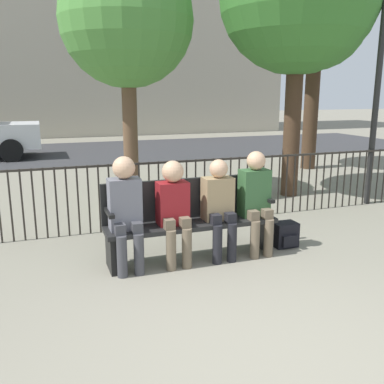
# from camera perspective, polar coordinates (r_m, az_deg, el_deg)

# --- Properties ---
(ground_plane) EXTENTS (80.00, 80.00, 0.00)m
(ground_plane) POSITION_cam_1_polar(r_m,az_deg,el_deg) (3.27, 14.59, -22.63)
(ground_plane) COLOR gray
(park_bench) EXTENTS (1.99, 0.45, 0.92)m
(park_bench) POSITION_cam_1_polar(r_m,az_deg,el_deg) (4.95, -0.32, -3.18)
(park_bench) COLOR black
(park_bench) RESTS_ON ground
(seated_person_0) EXTENTS (0.34, 0.39, 1.24)m
(seated_person_0) POSITION_cam_1_polar(r_m,az_deg,el_deg) (4.58, -8.83, -1.95)
(seated_person_0) COLOR #3D3D42
(seated_person_0) RESTS_ON ground
(seated_person_1) EXTENTS (0.34, 0.39, 1.17)m
(seated_person_1) POSITION_cam_1_polar(r_m,az_deg,el_deg) (4.71, -2.42, -1.84)
(seated_person_1) COLOR brown
(seated_person_1) RESTS_ON ground
(seated_person_2) EXTENTS (0.34, 0.39, 1.16)m
(seated_person_2) POSITION_cam_1_polar(r_m,az_deg,el_deg) (4.90, 3.65, -1.54)
(seated_person_2) COLOR black
(seated_person_2) RESTS_ON ground
(seated_person_3) EXTENTS (0.34, 0.39, 1.23)m
(seated_person_3) POSITION_cam_1_polar(r_m,az_deg,el_deg) (5.10, 8.53, -0.62)
(seated_person_3) COLOR brown
(seated_person_3) RESTS_ON ground
(backpack) EXTENTS (0.29, 0.26, 0.31)m
(backpack) POSITION_cam_1_polar(r_m,az_deg,el_deg) (5.51, 12.30, -5.58)
(backpack) COLOR black
(backpack) RESTS_ON ground
(fence_railing) EXTENTS (9.01, 0.03, 0.95)m
(fence_railing) POSITION_cam_1_polar(r_m,az_deg,el_deg) (6.10, -4.42, 0.48)
(fence_railing) COLOR #2D2823
(fence_railing) RESTS_ON ground
(tree_0) EXTENTS (2.31, 2.31, 4.27)m
(tree_0) POSITION_cam_1_polar(r_m,az_deg,el_deg) (7.96, -8.71, 21.61)
(tree_0) COLOR brown
(tree_0) RESTS_ON ground
(tree_2) EXTENTS (2.47, 2.47, 4.88)m
(tree_2) POSITION_cam_1_polar(r_m,az_deg,el_deg) (11.38, 16.28, 21.20)
(tree_2) COLOR #422D1E
(tree_2) RESTS_ON ground
(lamp_post) EXTENTS (0.28, 0.28, 4.08)m
(lamp_post) POSITION_cam_1_polar(r_m,az_deg,el_deg) (7.91, 23.96, 17.59)
(lamp_post) COLOR black
(lamp_post) RESTS_ON ground
(street_surface) EXTENTS (24.00, 6.00, 0.01)m
(street_surface) POSITION_cam_1_polar(r_m,az_deg,el_deg) (14.36, -13.32, 5.19)
(street_surface) COLOR #333335
(street_surface) RESTS_ON ground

